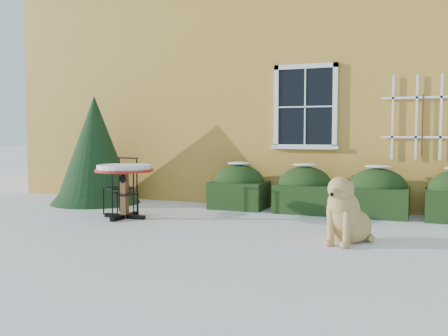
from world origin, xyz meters
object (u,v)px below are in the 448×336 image
at_px(patio_chair_far, 122,186).
at_px(dog, 345,216).
at_px(patio_chair_near, 125,192).
at_px(evergreen_shrub, 95,160).
at_px(bistro_table, 124,174).

distance_m(patio_chair_far, dog, 4.28).
bearing_deg(patio_chair_near, evergreen_shrub, -60.67).
relative_size(patio_chair_near, dog, 0.90).
bearing_deg(evergreen_shrub, patio_chair_near, -40.17).
height_order(bistro_table, dog, bistro_table).
bearing_deg(patio_chair_near, patio_chair_far, -71.35).
distance_m(bistro_table, patio_chair_near, 0.34).
distance_m(evergreen_shrub, patio_chair_far, 1.67).
relative_size(patio_chair_near, patio_chair_far, 0.87).
height_order(patio_chair_near, dog, dog).
bearing_deg(patio_chair_far, patio_chair_near, -42.58).
distance_m(evergreen_shrub, dog, 5.83).
relative_size(evergreen_shrub, patio_chair_far, 2.20).
height_order(bistro_table, patio_chair_near, bistro_table).
xyz_separation_m(bistro_table, patio_chair_near, (-0.03, 0.06, -0.33)).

